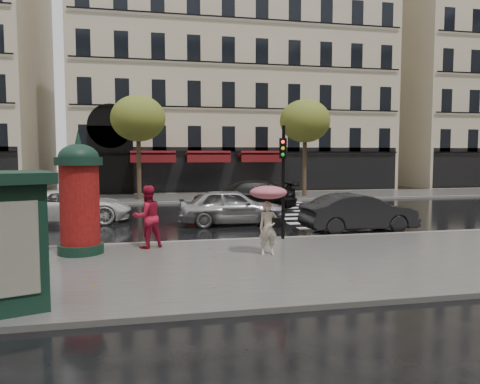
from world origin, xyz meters
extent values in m
plane|color=black|center=(0.00, 0.00, 0.00)|extent=(160.00, 160.00, 0.00)
cube|color=#474744|center=(0.00, -0.50, 0.06)|extent=(90.00, 7.00, 0.12)
cube|color=#474744|center=(0.00, 19.00, 0.06)|extent=(90.00, 6.00, 0.12)
cube|color=slate|center=(0.00, 3.00, 0.07)|extent=(90.00, 0.25, 0.14)
cube|color=slate|center=(0.00, 16.00, 0.07)|extent=(90.00, 0.25, 0.14)
cube|color=silver|center=(6.00, 9.60, 0.01)|extent=(3.60, 11.75, 0.01)
cube|color=#B7A88C|center=(6.00, 30.00, 10.00)|extent=(26.00, 14.00, 20.00)
cylinder|color=#38281C|center=(-2.00, 18.00, 2.60)|extent=(0.28, 0.28, 5.20)
ellipsoid|color=#416720|center=(-2.00, 18.00, 5.20)|extent=(3.40, 3.40, 2.89)
cylinder|color=#38281C|center=(9.00, 18.00, 2.60)|extent=(0.28, 0.28, 5.20)
ellipsoid|color=#416720|center=(9.00, 18.00, 5.20)|extent=(3.40, 3.40, 2.89)
imported|color=beige|center=(1.58, 0.47, 0.88)|extent=(0.57, 0.39, 1.52)
cylinder|color=black|center=(1.58, 0.47, 1.38)|extent=(0.02, 0.02, 0.96)
ellipsoid|color=#C5256E|center=(1.58, 0.47, 1.89)|extent=(1.05, 1.05, 0.37)
cone|color=black|center=(1.58, 0.47, 2.10)|extent=(0.04, 0.04, 0.08)
cube|color=black|center=(1.80, 0.41, 1.03)|extent=(0.22, 0.10, 0.28)
imported|color=#AE1531|center=(-1.75, 2.19, 1.07)|extent=(1.13, 1.03, 1.89)
imported|color=#52101F|center=(-3.64, 2.40, 1.04)|extent=(1.04, 0.85, 1.83)
cylinder|color=black|center=(-3.63, 1.77, 0.26)|extent=(1.28, 1.28, 0.27)
cylinder|color=maroon|center=(-3.63, 1.77, 1.53)|extent=(1.09, 1.09, 2.28)
cylinder|color=black|center=(-3.63, 1.77, 2.76)|extent=(1.31, 1.31, 0.23)
ellipsoid|color=black|center=(-3.63, 1.77, 2.85)|extent=(1.13, 1.13, 0.79)
cone|color=black|center=(-3.63, 1.77, 3.45)|extent=(0.18, 0.18, 0.41)
cylinder|color=black|center=(2.74, 2.80, 2.01)|extent=(0.11, 0.11, 3.79)
cube|color=black|center=(2.66, 2.61, 3.15)|extent=(0.28, 0.25, 0.66)
imported|color=#A7A8AC|center=(1.80, 6.96, 0.77)|extent=(4.63, 2.16, 1.53)
imported|color=black|center=(6.21, 4.22, 0.73)|extent=(4.48, 1.76, 1.45)
imported|color=silver|center=(-4.92, 8.95, 0.72)|extent=(5.23, 2.52, 1.44)
imported|color=black|center=(3.29, 11.40, 0.79)|extent=(5.55, 2.44, 1.58)
camera|label=1|loc=(-1.94, -12.13, 2.95)|focal=35.00mm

